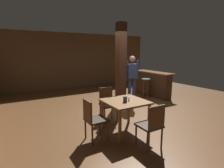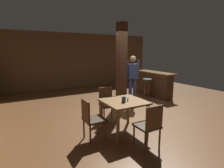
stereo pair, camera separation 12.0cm
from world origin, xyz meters
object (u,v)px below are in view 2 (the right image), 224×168
(dining_table, at_px, (124,106))
(chair_north, at_px, (107,102))
(chair_west, at_px, (91,118))
(salt_shaker, at_px, (128,99))
(bar_counter, at_px, (153,84))
(napkin_cup, at_px, (124,99))
(bar_stool_near, at_px, (147,84))
(chair_south, at_px, (150,124))
(standing_person, at_px, (133,77))

(dining_table, height_order, chair_north, chair_north)
(chair_north, distance_m, chair_west, 1.17)
(dining_table, height_order, salt_shaker, salt_shaker)
(chair_west, bearing_deg, bar_counter, 31.83)
(dining_table, bearing_deg, napkin_cup, -125.60)
(napkin_cup, distance_m, bar_stool_near, 3.37)
(bar_counter, xyz_separation_m, bar_stool_near, (-0.49, -0.21, 0.07))
(bar_stool_near, bearing_deg, salt_shaker, -137.96)
(chair_north, height_order, napkin_cup, chair_north)
(chair_west, relative_size, napkin_cup, 7.03)
(chair_south, bearing_deg, dining_table, 91.32)
(chair_west, xyz_separation_m, bar_stool_near, (3.30, 2.14, 0.08))
(chair_north, relative_size, napkin_cup, 7.03)
(standing_person, bearing_deg, chair_west, -143.44)
(chair_west, height_order, bar_counter, bar_counter)
(chair_north, bearing_deg, bar_stool_near, 27.55)
(chair_west, height_order, bar_stool_near, chair_west)
(chair_north, height_order, standing_person, standing_person)
(salt_shaker, relative_size, bar_counter, 0.04)
(chair_north, xyz_separation_m, chair_west, (-0.81, -0.84, 0.00))
(napkin_cup, distance_m, bar_counter, 3.88)
(salt_shaker, bearing_deg, bar_counter, 39.40)
(dining_table, distance_m, chair_south, 0.88)
(napkin_cup, xyz_separation_m, bar_counter, (3.03, 2.42, -0.30))
(salt_shaker, xyz_separation_m, standing_person, (1.33, 1.67, 0.20))
(dining_table, xyz_separation_m, standing_person, (1.40, 1.63, 0.38))
(chair_west, bearing_deg, chair_north, 46.20)
(bar_counter, bearing_deg, chair_west, -148.17)
(chair_south, distance_m, bar_stool_near, 3.87)
(chair_north, distance_m, napkin_cup, 0.96)
(chair_west, relative_size, salt_shaker, 10.38)
(chair_west, xyz_separation_m, standing_person, (2.22, 1.64, 0.50))
(chair_west, relative_size, standing_person, 0.52)
(chair_south, height_order, salt_shaker, chair_south)
(chair_west, height_order, standing_person, standing_person)
(napkin_cup, bearing_deg, salt_shaker, 15.96)
(chair_south, relative_size, bar_stool_near, 1.13)
(bar_counter, distance_m, bar_stool_near, 0.54)
(standing_person, bearing_deg, napkin_cup, -130.45)
(chair_south, relative_size, standing_person, 0.52)
(bar_stool_near, bearing_deg, dining_table, -139.40)
(bar_counter, bearing_deg, salt_shaker, -140.60)
(napkin_cup, xyz_separation_m, salt_shaker, (0.13, 0.04, -0.02))
(dining_table, distance_m, chair_west, 0.83)
(chair_north, distance_m, bar_stool_near, 2.81)
(dining_table, height_order, standing_person, standing_person)
(salt_shaker, bearing_deg, standing_person, 51.59)
(napkin_cup, relative_size, bar_counter, 0.07)
(chair_south, bearing_deg, salt_shaker, 86.38)
(chair_south, height_order, standing_person, standing_person)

